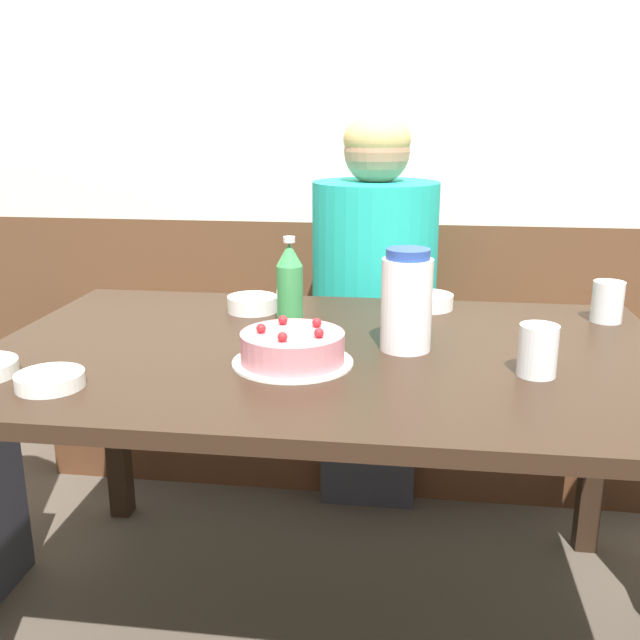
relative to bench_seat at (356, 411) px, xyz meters
The scene contains 13 objects.
ground_plane 0.86m from the bench_seat, 90.00° to the right, with size 12.00×12.00×0.00m, color #4C4238.
back_wall 1.05m from the bench_seat, 90.00° to the left, with size 4.80×0.04×2.50m.
bench_seat is the anchor object (origin of this frame).
dining_table 0.93m from the bench_seat, 90.00° to the right, with size 1.52×0.95×0.72m.
birthday_cake 1.09m from the bench_seat, 93.58° to the right, with size 0.25×0.25×0.09m.
water_pitcher 1.03m from the bench_seat, 78.14° to the right, with size 0.11×0.11×0.23m.
soju_bottle 0.90m from the bench_seat, 100.04° to the right, with size 0.06×0.06×0.22m.
bowl_soup_white 0.73m from the bench_seat, 63.65° to the right, with size 0.14×0.14×0.04m.
bowl_rice_small 1.34m from the bench_seat, 113.37° to the right, with size 0.13×0.13×0.03m.
bowl_sauce_shallow 0.79m from the bench_seat, 113.37° to the right, with size 0.13×0.13×0.04m.
glass_water_tall 1.18m from the bench_seat, 65.47° to the right, with size 0.08×0.08×0.10m.
glass_tumbler_short 1.01m from the bench_seat, 38.04° to the right, with size 0.08×0.08×0.10m.
person_pale_blue_shirt 0.42m from the bench_seat, 58.49° to the right, with size 0.39×0.39×1.23m.
Camera 1 is at (0.18, -1.50, 1.21)m, focal length 40.00 mm.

